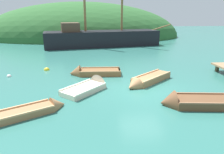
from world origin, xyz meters
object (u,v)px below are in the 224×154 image
at_px(rowboat_center, 147,81).
at_px(buoy_white, 9,77).
at_px(sailing_ship, 101,40).
at_px(rowboat_outer_right, 36,111).
at_px(rowboat_near_dock, 91,87).
at_px(buoy_yellow, 47,70).
at_px(rowboat_outer_left, 190,103).
at_px(rowboat_far, 91,73).

relative_size(rowboat_center, buoy_white, 11.17).
distance_m(sailing_ship, rowboat_outer_right, 19.51).
distance_m(rowboat_outer_right, buoy_white, 6.55).
bearing_deg(buoy_white, rowboat_near_dock, -26.65).
distance_m(buoy_yellow, buoy_white, 2.70).
xyz_separation_m(rowboat_outer_left, rowboat_near_dock, (-4.72, 2.67, -0.04)).
bearing_deg(buoy_white, rowboat_far, -0.04).
xyz_separation_m(rowboat_outer_left, rowboat_center, (-1.25, 3.37, 0.01)).
xyz_separation_m(rowboat_outer_right, buoy_white, (-3.33, 5.65, -0.08)).
height_order(sailing_ship, rowboat_near_dock, sailing_ship).
height_order(rowboat_far, buoy_yellow, rowboat_far).
relative_size(rowboat_outer_left, buoy_yellow, 7.94).
bearing_deg(rowboat_outer_right, rowboat_near_dock, 19.52).
bearing_deg(rowboat_outer_left, buoy_yellow, -34.06).
bearing_deg(buoy_yellow, sailing_ship, 68.59).
bearing_deg(buoy_white, sailing_ship, 62.82).
distance_m(rowboat_outer_left, rowboat_near_dock, 5.42).
xyz_separation_m(rowboat_outer_right, rowboat_near_dock, (2.38, 2.78, -0.00)).
distance_m(sailing_ship, rowboat_far, 13.59).
height_order(rowboat_outer_right, rowboat_near_dock, rowboat_near_dock).
relative_size(rowboat_outer_left, rowboat_far, 0.94).
bearing_deg(buoy_white, rowboat_outer_left, -27.96).
xyz_separation_m(rowboat_center, buoy_yellow, (-6.95, 3.68, -0.13)).
relative_size(sailing_ship, rowboat_far, 4.87).
distance_m(rowboat_center, buoy_yellow, 7.86).
distance_m(rowboat_outer_right, buoy_yellow, 7.25).
height_order(sailing_ship, rowboat_outer_right, sailing_ship).
distance_m(rowboat_outer_left, rowboat_far, 7.28).
height_order(rowboat_outer_left, rowboat_center, rowboat_outer_left).
relative_size(buoy_yellow, buoy_white, 1.35).
xyz_separation_m(rowboat_outer_left, buoy_white, (-10.43, 5.54, -0.12)).
bearing_deg(rowboat_center, rowboat_near_dock, -29.56).
bearing_deg(rowboat_far, rowboat_near_dock, 92.44).
height_order(buoy_yellow, buoy_white, buoy_yellow).
relative_size(rowboat_near_dock, rowboat_center, 0.89).
bearing_deg(rowboat_outer_left, rowboat_center, -63.07).
relative_size(rowboat_outer_right, rowboat_near_dock, 0.97).
xyz_separation_m(sailing_ship, rowboat_center, (2.24, -15.67, -0.64)).
xyz_separation_m(rowboat_outer_left, buoy_yellow, (-8.19, 7.05, -0.12)).
height_order(rowboat_outer_right, rowboat_center, rowboat_center).
bearing_deg(rowboat_near_dock, buoy_yellow, 79.90).
bearing_deg(rowboat_center, rowboat_far, -72.77).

